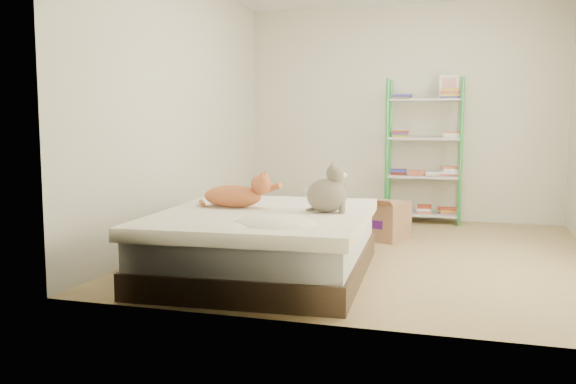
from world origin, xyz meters
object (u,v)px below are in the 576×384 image
at_px(grey_cat, 327,188).
at_px(white_bin, 320,203).
at_px(orange_cat, 233,193).
at_px(shelf_unit, 424,157).
at_px(bed, 265,243).
at_px(cardboard_box, 378,220).

relative_size(grey_cat, white_bin, 0.95).
xyz_separation_m(orange_cat, shelf_unit, (1.32, 2.80, 0.17)).
relative_size(orange_cat, grey_cat, 1.51).
height_order(orange_cat, white_bin, orange_cat).
relative_size(shelf_unit, white_bin, 4.40).
bearing_deg(white_bin, bed, -84.96).
height_order(bed, white_bin, bed).
distance_m(orange_cat, shelf_unit, 3.10).
xyz_separation_m(shelf_unit, white_bin, (-1.26, -0.03, -0.59)).
distance_m(grey_cat, white_bin, 2.97).
relative_size(grey_cat, cardboard_box, 0.56).
bearing_deg(white_bin, cardboard_box, -52.66).
distance_m(cardboard_box, white_bin, 1.47).
relative_size(orange_cat, white_bin, 1.44).
bearing_deg(bed, shelf_unit, 67.66).
height_order(shelf_unit, cardboard_box, shelf_unit).
height_order(cardboard_box, white_bin, cardboard_box).
distance_m(bed, grey_cat, 0.65).
height_order(orange_cat, shelf_unit, shelf_unit).
bearing_deg(shelf_unit, bed, -108.92).
distance_m(bed, shelf_unit, 3.14).
bearing_deg(bed, grey_cat, 4.66).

